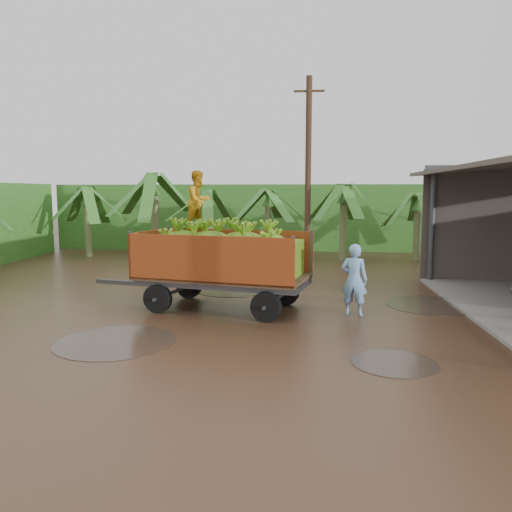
{
  "coord_description": "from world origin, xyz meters",
  "views": [
    {
      "loc": [
        0.76,
        -12.43,
        3.18
      ],
      "look_at": [
        -0.54,
        1.32,
        1.41
      ],
      "focal_mm": 35.0,
      "sensor_mm": 36.0,
      "label": 1
    }
  ],
  "objects": [
    {
      "name": "ground",
      "position": [
        0.0,
        0.0,
        0.0
      ],
      "size": [
        100.0,
        100.0,
        0.0
      ],
      "primitive_type": "plane",
      "color": "black",
      "rests_on": "ground"
    },
    {
      "name": "hedge_north",
      "position": [
        -2.0,
        16.0,
        1.8
      ],
      "size": [
        22.0,
        3.0,
        3.6
      ],
      "primitive_type": "cube",
      "color": "#2D661E",
      "rests_on": "ground"
    },
    {
      "name": "banana_trailer",
      "position": [
        -1.4,
        0.84,
        1.39
      ],
      "size": [
        6.41,
        3.14,
        3.78
      ],
      "rotation": [
        0.0,
        0.0,
        -0.22
      ],
      "color": "#C64F1C",
      "rests_on": "ground"
    },
    {
      "name": "man_blue",
      "position": [
        2.1,
        0.45,
        0.93
      ],
      "size": [
        0.78,
        0.61,
        1.87
      ],
      "primitive_type": "imported",
      "rotation": [
        0.0,
        0.0,
        2.88
      ],
      "color": "#7CACE3",
      "rests_on": "ground"
    },
    {
      "name": "utility_pole",
      "position": [
        0.94,
        7.69,
        3.88
      ],
      "size": [
        1.2,
        0.24,
        7.65
      ],
      "color": "#47301E",
      "rests_on": "ground"
    },
    {
      "name": "banana_plants",
      "position": [
        -5.57,
        6.39,
        1.79
      ],
      "size": [
        24.49,
        21.09,
        4.13
      ],
      "color": "#2D661E",
      "rests_on": "ground"
    }
  ]
}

